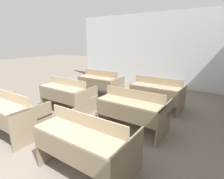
% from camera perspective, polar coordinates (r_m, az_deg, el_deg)
% --- Properties ---
extents(wall_back, '(6.65, 0.06, 2.80)m').
position_cam_1_polar(wall_back, '(7.28, 12.48, 12.52)').
color(wall_back, silver).
rests_on(wall_back, ground_plane).
extents(bench_front_left, '(1.27, 0.81, 0.85)m').
position_cam_1_polar(bench_front_left, '(3.90, -30.01, -6.27)').
color(bench_front_left, '#7F7059').
rests_on(bench_front_left, ground_plane).
extents(bench_front_right, '(1.27, 0.81, 0.85)m').
position_cam_1_polar(bench_front_right, '(2.50, -8.29, -16.44)').
color(bench_front_right, '#7B6C55').
rests_on(bench_front_right, ground_plane).
extents(bench_second_left, '(1.27, 0.81, 0.85)m').
position_cam_1_polar(bench_second_left, '(4.64, -14.36, -1.29)').
color(bench_second_left, '#83745D').
rests_on(bench_second_left, ground_plane).
extents(bench_second_right, '(1.27, 0.81, 0.85)m').
position_cam_1_polar(bench_second_right, '(3.53, 6.86, -6.38)').
color(bench_second_right, '#796953').
rests_on(bench_second_right, ground_plane).
extents(bench_third_left, '(1.27, 0.81, 0.85)m').
position_cam_1_polar(bench_third_left, '(5.63, -3.83, 2.20)').
color(bench_third_left, '#7B6B55').
rests_on(bench_third_left, ground_plane).
extents(bench_third_right, '(1.27, 0.81, 0.85)m').
position_cam_1_polar(bench_third_right, '(4.75, 14.53, -0.89)').
color(bench_third_right, '#796952').
rests_on(bench_third_right, ground_plane).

